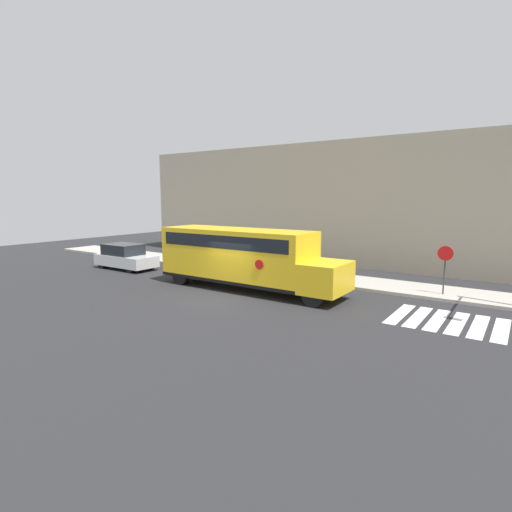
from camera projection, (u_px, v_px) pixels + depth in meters
ground_plane at (220, 297)px, 18.79m from camera, size 60.00×60.00×0.00m
sidewalk_strip at (289, 274)px, 24.07m from camera, size 44.00×3.00×0.15m
building_backdrop at (335, 204)px, 28.76m from camera, size 32.00×4.00×8.38m
crosswalk_stripes at (458, 323)px, 14.91m from camera, size 4.70×3.20×0.01m
school_bus at (243, 255)px, 20.25m from camera, size 10.04×2.57×3.05m
parked_car at (125, 257)px, 26.09m from camera, size 4.33×1.86×1.62m
stop_sign at (445, 264)px, 18.51m from camera, size 0.68×0.10×2.43m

